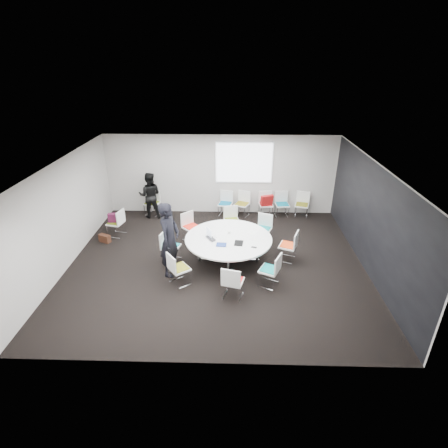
{
  "coord_description": "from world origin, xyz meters",
  "views": [
    {
      "loc": [
        0.45,
        -8.21,
        5.19
      ],
      "look_at": [
        0.2,
        0.4,
        1.0
      ],
      "focal_mm": 28.0,
      "sensor_mm": 36.0,
      "label": 1
    }
  ],
  "objects_px": {
    "chair_ring_b": "(263,234)",
    "chair_ring_h": "(270,276)",
    "chair_back_d": "(282,209)",
    "cup": "(229,232)",
    "chair_back_a": "(225,208)",
    "brown_bag": "(105,238)",
    "chair_back_e": "(301,209)",
    "person_main": "(170,239)",
    "maroon_bag": "(115,218)",
    "chair_back_c": "(266,209)",
    "chair_ring_e": "(171,252)",
    "person_back": "(150,195)",
    "chair_ring_a": "(288,251)",
    "chair_ring_d": "(191,232)",
    "chair_spare_left": "(117,228)",
    "chair_ring_c": "(232,225)",
    "conference_table": "(228,244)",
    "laptop": "(212,238)",
    "chair_ring_g": "(233,287)",
    "chair_back_b": "(242,209)",
    "chair_person_back": "(153,208)"
  },
  "relations": [
    {
      "from": "chair_back_a",
      "to": "brown_bag",
      "type": "bearing_deg",
      "value": 42.6
    },
    {
      "from": "chair_back_a",
      "to": "chair_back_c",
      "type": "distance_m",
      "value": 1.43
    },
    {
      "from": "chair_back_d",
      "to": "chair_ring_h",
      "type": "bearing_deg",
      "value": 73.18
    },
    {
      "from": "person_back",
      "to": "chair_ring_b",
      "type": "bearing_deg",
      "value": 151.46
    },
    {
      "from": "chair_back_d",
      "to": "brown_bag",
      "type": "xyz_separation_m",
      "value": [
        -5.65,
        -2.07,
        -0.16
      ]
    },
    {
      "from": "chair_ring_g",
      "to": "chair_back_d",
      "type": "distance_m",
      "value": 4.98
    },
    {
      "from": "chair_back_d",
      "to": "maroon_bag",
      "type": "relative_size",
      "value": 2.2
    },
    {
      "from": "chair_ring_h",
      "to": "chair_back_c",
      "type": "distance_m",
      "value": 4.17
    },
    {
      "from": "laptop",
      "to": "chair_back_b",
      "type": "bearing_deg",
      "value": -49.39
    },
    {
      "from": "chair_ring_e",
      "to": "chair_ring_c",
      "type": "bearing_deg",
      "value": 150.89
    },
    {
      "from": "chair_back_a",
      "to": "laptop",
      "type": "distance_m",
      "value": 3.16
    },
    {
      "from": "chair_back_b",
      "to": "person_back",
      "type": "bearing_deg",
      "value": 27.17
    },
    {
      "from": "chair_ring_g",
      "to": "chair_back_b",
      "type": "relative_size",
      "value": 1.0
    },
    {
      "from": "chair_ring_d",
      "to": "chair_back_a",
      "type": "xyz_separation_m",
      "value": [
        1.0,
        1.87,
        0.0
      ]
    },
    {
      "from": "chair_spare_left",
      "to": "cup",
      "type": "relative_size",
      "value": 9.78
    },
    {
      "from": "chair_ring_a",
      "to": "chair_back_c",
      "type": "height_order",
      "value": "same"
    },
    {
      "from": "chair_ring_b",
      "to": "chair_back_e",
      "type": "xyz_separation_m",
      "value": [
        1.5,
        1.94,
        0.0
      ]
    },
    {
      "from": "chair_ring_b",
      "to": "chair_back_c",
      "type": "relative_size",
      "value": 1.0
    },
    {
      "from": "chair_back_a",
      "to": "brown_bag",
      "type": "distance_m",
      "value": 4.2
    },
    {
      "from": "chair_ring_b",
      "to": "chair_spare_left",
      "type": "relative_size",
      "value": 1.0
    },
    {
      "from": "chair_ring_c",
      "to": "chair_ring_b",
      "type": "bearing_deg",
      "value": 136.25
    },
    {
      "from": "chair_ring_b",
      "to": "chair_person_back",
      "type": "bearing_deg",
      "value": -4.49
    },
    {
      "from": "chair_ring_b",
      "to": "chair_ring_h",
      "type": "relative_size",
      "value": 1.0
    },
    {
      "from": "person_back",
      "to": "cup",
      "type": "relative_size",
      "value": 17.97
    },
    {
      "from": "chair_back_c",
      "to": "chair_ring_d",
      "type": "bearing_deg",
      "value": 31.17
    },
    {
      "from": "chair_ring_c",
      "to": "chair_back_e",
      "type": "xyz_separation_m",
      "value": [
        2.45,
        1.36,
        0.0
      ]
    },
    {
      "from": "chair_ring_a",
      "to": "chair_back_c",
      "type": "distance_m",
      "value": 2.97
    },
    {
      "from": "chair_ring_a",
      "to": "chair_ring_e",
      "type": "height_order",
      "value": "same"
    },
    {
      "from": "chair_ring_e",
      "to": "chair_back_a",
      "type": "height_order",
      "value": "same"
    },
    {
      "from": "chair_person_back",
      "to": "cup",
      "type": "xyz_separation_m",
      "value": [
        2.77,
        -2.83,
        0.5
      ]
    },
    {
      "from": "chair_ring_d",
      "to": "chair_ring_h",
      "type": "bearing_deg",
      "value": 90.31
    },
    {
      "from": "chair_back_d",
      "to": "cup",
      "type": "height_order",
      "value": "chair_back_d"
    },
    {
      "from": "chair_person_back",
      "to": "person_main",
      "type": "height_order",
      "value": "person_main"
    },
    {
      "from": "chair_ring_e",
      "to": "cup",
      "type": "height_order",
      "value": "chair_ring_e"
    },
    {
      "from": "chair_ring_e",
      "to": "chair_ring_d",
      "type": "bearing_deg",
      "value": 175.77
    },
    {
      "from": "chair_ring_g",
      "to": "chair_back_d",
      "type": "height_order",
      "value": "same"
    },
    {
      "from": "chair_ring_c",
      "to": "chair_back_b",
      "type": "relative_size",
      "value": 1.0
    },
    {
      "from": "chair_spare_left",
      "to": "maroon_bag",
      "type": "height_order",
      "value": "chair_spare_left"
    },
    {
      "from": "chair_ring_g",
      "to": "chair_back_b",
      "type": "xyz_separation_m",
      "value": [
        0.3,
        4.67,
        0.0
      ]
    },
    {
      "from": "maroon_bag",
      "to": "chair_ring_a",
      "type": "bearing_deg",
      "value": -14.13
    },
    {
      "from": "chair_back_e",
      "to": "brown_bag",
      "type": "distance_m",
      "value": 6.66
    },
    {
      "from": "chair_ring_d",
      "to": "chair_ring_g",
      "type": "distance_m",
      "value": 3.09
    },
    {
      "from": "chair_ring_d",
      "to": "chair_spare_left",
      "type": "distance_m",
      "value": 2.4
    },
    {
      "from": "person_back",
      "to": "conference_table",
      "type": "bearing_deg",
      "value": 130.33
    },
    {
      "from": "conference_table",
      "to": "chair_person_back",
      "type": "xyz_separation_m",
      "value": [
        -2.77,
        3.06,
        -0.28
      ]
    },
    {
      "from": "chair_ring_c",
      "to": "cup",
      "type": "xyz_separation_m",
      "value": [
        -0.07,
        -1.46,
        0.5
      ]
    },
    {
      "from": "chair_ring_b",
      "to": "chair_ring_g",
      "type": "relative_size",
      "value": 1.0
    },
    {
      "from": "chair_ring_a",
      "to": "chair_ring_e",
      "type": "bearing_deg",
      "value": 114.25
    },
    {
      "from": "cup",
      "to": "laptop",
      "type": "bearing_deg",
      "value": -147.75
    },
    {
      "from": "person_main",
      "to": "maroon_bag",
      "type": "height_order",
      "value": "person_main"
    }
  ]
}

